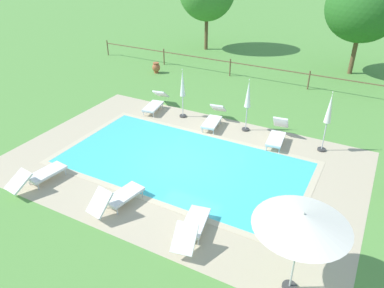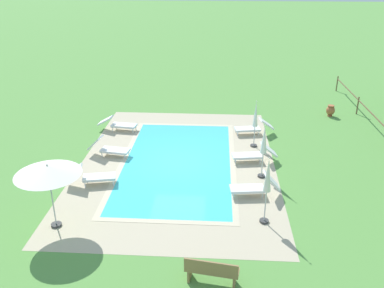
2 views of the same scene
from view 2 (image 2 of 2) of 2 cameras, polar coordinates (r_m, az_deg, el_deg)
ground_plane at (r=18.61m, az=-1.98°, el=-2.54°), size 160.00×160.00×0.00m
pool_deck_paving at (r=18.61m, az=-1.98°, el=-2.53°), size 12.91×8.59×0.01m
swimming_pool_water at (r=18.61m, az=-1.98°, el=-2.53°), size 8.99×4.68×0.01m
pool_coping_rim at (r=18.60m, az=-1.98°, el=-2.52°), size 9.47×5.16×0.01m
sun_lounger_north_near_steps at (r=17.16m, az=-13.60°, el=-4.28°), size 0.98×2.07×0.86m
sun_lounger_north_mid at (r=19.43m, az=-11.29°, el=-0.56°), size 0.89×2.00×0.93m
sun_lounger_north_far at (r=18.72m, az=8.42°, el=-1.35°), size 0.88×2.05×0.86m
sun_lounger_north_end at (r=22.30m, az=-10.05°, el=2.73°), size 0.85×2.11×0.76m
sun_lounger_south_near_corner at (r=16.09m, az=8.54°, el=-5.79°), size 0.81×1.95×0.96m
sun_lounger_south_far at (r=21.70m, az=8.37°, el=2.27°), size 0.94×2.08×0.83m
patio_umbrella_open_foreground at (r=14.10m, az=-19.21°, el=-3.42°), size 2.15×2.15×2.36m
patio_umbrella_closed_row_west at (r=13.97m, az=10.33°, el=-4.89°), size 0.32×0.32×2.49m
patio_umbrella_closed_row_mid_west at (r=19.84m, az=8.71°, el=3.59°), size 0.32×0.32×2.32m
patio_umbrella_closed_row_mid_east at (r=16.98m, az=9.85°, el=0.10°), size 0.32×0.32×2.34m
wooden_bench_lawn_side at (r=11.97m, az=2.71°, el=-16.97°), size 0.67×1.55×0.87m
terracotta_urn_near_fence at (r=25.31m, az=18.49°, el=4.41°), size 0.49×0.49×0.65m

